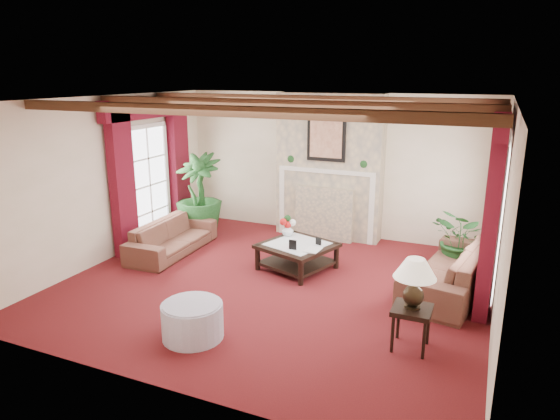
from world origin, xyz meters
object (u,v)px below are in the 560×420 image
at_px(sofa_right, 452,261).
at_px(side_table, 411,328).
at_px(coffee_table, 297,257).
at_px(sofa_left, 172,232).
at_px(potted_palm, 200,211).
at_px(ottoman, 192,321).

relative_size(sofa_right, side_table, 4.66).
bearing_deg(coffee_table, sofa_left, -157.83).
height_order(sofa_left, potted_palm, potted_palm).
relative_size(potted_palm, ottoman, 2.17).
distance_m(side_table, ottoman, 2.53).
relative_size(sofa_left, ottoman, 2.62).
distance_m(sofa_right, potted_palm, 4.83).
relative_size(sofa_left, potted_palm, 1.21).
bearing_deg(ottoman, sofa_left, 129.67).
bearing_deg(sofa_right, side_table, 1.75).
distance_m(coffee_table, ottoman, 2.52).
distance_m(sofa_left, potted_palm, 1.13).
bearing_deg(side_table, coffee_table, 140.44).
relative_size(sofa_right, potted_palm, 1.49).
bearing_deg(ottoman, potted_palm, 121.06).
xyz_separation_m(sofa_right, side_table, (-0.27, -1.85, -0.19)).
xyz_separation_m(side_table, ottoman, (-2.41, -0.79, -0.04)).
bearing_deg(sofa_left, ottoman, -142.31).
bearing_deg(coffee_table, sofa_right, 21.93).
xyz_separation_m(coffee_table, side_table, (2.07, -1.71, 0.04)).
bearing_deg(potted_palm, coffee_table, -21.75).
height_order(coffee_table, ottoman, ottoman).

